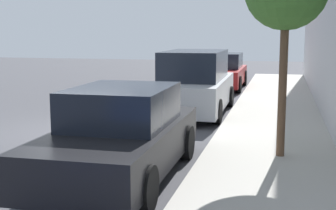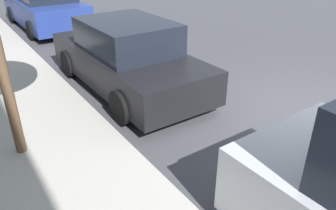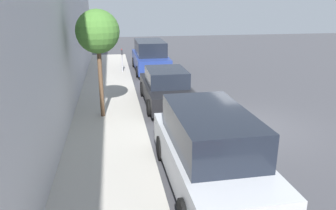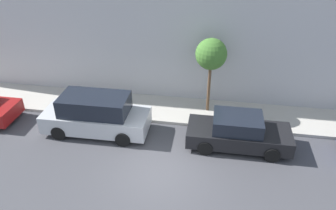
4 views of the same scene
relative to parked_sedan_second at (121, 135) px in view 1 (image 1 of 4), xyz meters
name	(u,v)px [view 1 (image 1 of 4)]	position (x,y,z in m)	size (l,w,h in m)	color
ground_plane	(74,132)	(-2.33, 3.08, -0.72)	(60.00, 60.00, 0.00)	#424247
sidewalk	(272,140)	(2.45, 3.08, -0.65)	(2.56, 32.00, 0.15)	#B2ADA3
parked_sedan_second	(121,135)	(0.00, 0.00, 0.00)	(1.92, 4.51, 1.54)	black
parked_minivan_third	(195,83)	(0.05, 6.53, 0.20)	(2.02, 4.93, 1.90)	#B7BABF
parked_sedan_fourth	(222,72)	(0.06, 13.06, 0.00)	(1.92, 4.51, 1.54)	maroon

